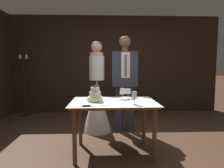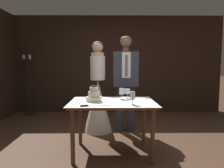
{
  "view_description": "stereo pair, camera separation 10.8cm",
  "coord_description": "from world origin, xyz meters",
  "px_view_note": "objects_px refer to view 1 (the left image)",
  "views": [
    {
      "loc": [
        -0.29,
        -2.87,
        1.27
      ],
      "look_at": [
        -0.14,
        0.4,
        0.96
      ],
      "focal_mm": 32.0,
      "sensor_mm": 36.0,
      "label": 1
    },
    {
      "loc": [
        -0.18,
        -2.87,
        1.27
      ],
      "look_at": [
        -0.14,
        0.4,
        0.96
      ],
      "focal_mm": 32.0,
      "sensor_mm": 36.0,
      "label": 2
    }
  ],
  "objects_px": {
    "bride": "(97,99)",
    "wine_glass_far": "(122,92)",
    "candle_stand": "(24,88)",
    "tiered_cake": "(95,96)",
    "groom": "(125,78)",
    "cake_knife": "(92,106)",
    "wine_glass_near": "(128,92)",
    "cake_table": "(113,108)",
    "wine_glass_middle": "(134,96)"
  },
  "relations": [
    {
      "from": "wine_glass_far",
      "to": "groom",
      "type": "bearing_deg",
      "value": 81.36
    },
    {
      "from": "cake_table",
      "to": "groom",
      "type": "relative_size",
      "value": 0.66
    },
    {
      "from": "cake_table",
      "to": "bride",
      "type": "xyz_separation_m",
      "value": [
        -0.26,
        0.97,
        -0.03
      ]
    },
    {
      "from": "tiered_cake",
      "to": "groom",
      "type": "relative_size",
      "value": 0.13
    },
    {
      "from": "cake_table",
      "to": "tiered_cake",
      "type": "distance_m",
      "value": 0.31
    },
    {
      "from": "tiered_cake",
      "to": "cake_knife",
      "type": "height_order",
      "value": "tiered_cake"
    },
    {
      "from": "wine_glass_near",
      "to": "groom",
      "type": "height_order",
      "value": "groom"
    },
    {
      "from": "cake_table",
      "to": "wine_glass_middle",
      "type": "distance_m",
      "value": 0.4
    },
    {
      "from": "wine_glass_far",
      "to": "candle_stand",
      "type": "bearing_deg",
      "value": 136.87
    },
    {
      "from": "tiered_cake",
      "to": "cake_knife",
      "type": "xyz_separation_m",
      "value": [
        -0.02,
        -0.33,
        -0.07
      ]
    },
    {
      "from": "wine_glass_near",
      "to": "wine_glass_far",
      "type": "relative_size",
      "value": 0.92
    },
    {
      "from": "candle_stand",
      "to": "cake_table",
      "type": "bearing_deg",
      "value": -47.05
    },
    {
      "from": "tiered_cake",
      "to": "bride",
      "type": "height_order",
      "value": "bride"
    },
    {
      "from": "candle_stand",
      "to": "groom",
      "type": "bearing_deg",
      "value": -28.85
    },
    {
      "from": "cake_table",
      "to": "candle_stand",
      "type": "relative_size",
      "value": 0.79
    },
    {
      "from": "wine_glass_near",
      "to": "wine_glass_middle",
      "type": "xyz_separation_m",
      "value": [
        0.03,
        -0.46,
        0.01
      ]
    },
    {
      "from": "wine_glass_near",
      "to": "wine_glass_far",
      "type": "xyz_separation_m",
      "value": [
        -0.09,
        -0.06,
        0.01
      ]
    },
    {
      "from": "bride",
      "to": "wine_glass_far",
      "type": "bearing_deg",
      "value": -63.41
    },
    {
      "from": "tiered_cake",
      "to": "wine_glass_middle",
      "type": "relative_size",
      "value": 1.33
    },
    {
      "from": "cake_knife",
      "to": "candle_stand",
      "type": "height_order",
      "value": "candle_stand"
    },
    {
      "from": "wine_glass_middle",
      "to": "wine_glass_far",
      "type": "relative_size",
      "value": 1.01
    },
    {
      "from": "cake_table",
      "to": "groom",
      "type": "height_order",
      "value": "groom"
    },
    {
      "from": "tiered_cake",
      "to": "cake_knife",
      "type": "relative_size",
      "value": 0.55
    },
    {
      "from": "cake_knife",
      "to": "wine_glass_far",
      "type": "distance_m",
      "value": 0.65
    },
    {
      "from": "groom",
      "to": "candle_stand",
      "type": "distance_m",
      "value": 2.75
    },
    {
      "from": "groom",
      "to": "wine_glass_near",
      "type": "bearing_deg",
      "value": -92.39
    },
    {
      "from": "wine_glass_far",
      "to": "bride",
      "type": "distance_m",
      "value": 0.93
    },
    {
      "from": "wine_glass_middle",
      "to": "candle_stand",
      "type": "xyz_separation_m",
      "value": [
        -2.38,
        2.51,
        -0.18
      ]
    },
    {
      "from": "wine_glass_far",
      "to": "groom",
      "type": "distance_m",
      "value": 0.83
    },
    {
      "from": "tiered_cake",
      "to": "groom",
      "type": "bearing_deg",
      "value": 61.33
    },
    {
      "from": "cake_knife",
      "to": "groom",
      "type": "xyz_separation_m",
      "value": [
        0.54,
        1.29,
        0.26
      ]
    },
    {
      "from": "tiered_cake",
      "to": "candle_stand",
      "type": "xyz_separation_m",
      "value": [
        -1.86,
        2.27,
        -0.15
      ]
    },
    {
      "from": "tiered_cake",
      "to": "wine_glass_near",
      "type": "height_order",
      "value": "tiered_cake"
    },
    {
      "from": "wine_glass_far",
      "to": "candle_stand",
      "type": "height_order",
      "value": "candle_stand"
    },
    {
      "from": "tiered_cake",
      "to": "bride",
      "type": "xyz_separation_m",
      "value": [
        -0.0,
        0.96,
        -0.21
      ]
    },
    {
      "from": "cake_knife",
      "to": "wine_glass_middle",
      "type": "relative_size",
      "value": 2.41
    },
    {
      "from": "wine_glass_middle",
      "to": "candle_stand",
      "type": "relative_size",
      "value": 0.11
    },
    {
      "from": "wine_glass_far",
      "to": "bride",
      "type": "relative_size",
      "value": 0.1
    },
    {
      "from": "cake_knife",
      "to": "candle_stand",
      "type": "distance_m",
      "value": 3.19
    },
    {
      "from": "groom",
      "to": "candle_stand",
      "type": "xyz_separation_m",
      "value": [
        -2.39,
        1.32,
        -0.34
      ]
    },
    {
      "from": "cake_table",
      "to": "cake_knife",
      "type": "xyz_separation_m",
      "value": [
        -0.28,
        -0.32,
        0.1
      ]
    },
    {
      "from": "wine_glass_far",
      "to": "cake_table",
      "type": "bearing_deg",
      "value": -131.23
    },
    {
      "from": "wine_glass_near",
      "to": "wine_glass_middle",
      "type": "distance_m",
      "value": 0.46
    },
    {
      "from": "cake_table",
      "to": "bride",
      "type": "bearing_deg",
      "value": 105.22
    },
    {
      "from": "groom",
      "to": "bride",
      "type": "bearing_deg",
      "value": 179.94
    },
    {
      "from": "cake_knife",
      "to": "wine_glass_far",
      "type": "height_order",
      "value": "wine_glass_far"
    },
    {
      "from": "tiered_cake",
      "to": "groom",
      "type": "distance_m",
      "value": 1.11
    },
    {
      "from": "bride",
      "to": "candle_stand",
      "type": "bearing_deg",
      "value": 144.76
    },
    {
      "from": "cake_knife",
      "to": "wine_glass_near",
      "type": "bearing_deg",
      "value": 33.09
    },
    {
      "from": "cake_knife",
      "to": "bride",
      "type": "height_order",
      "value": "bride"
    }
  ]
}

